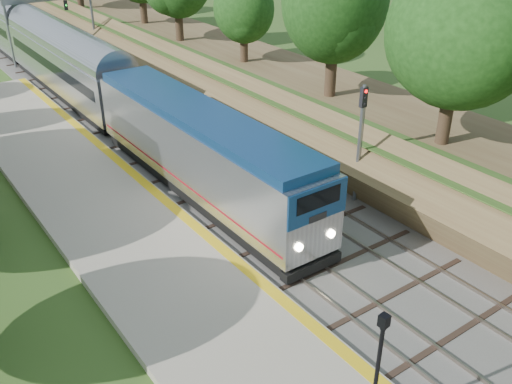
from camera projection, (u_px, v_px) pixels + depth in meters
trackbed at (38, 51)px, 58.88m from camera, size 9.50×170.00×0.28m
platform at (186, 293)px, 23.57m from camera, size 6.40×68.00×0.38m
yellow_stripe at (243, 266)px, 24.93m from camera, size 0.55×68.00×0.01m
embankment at (112, 23)px, 62.27m from camera, size 10.64×170.00×11.70m
signal_gantry at (50, 11)px, 53.28m from camera, size 8.40×0.38×6.20m
lamppost_far at (376, 377)px, 16.78m from camera, size 0.42×0.42×4.24m
signal_farside at (360, 132)px, 28.92m from camera, size 0.35×0.28×6.40m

